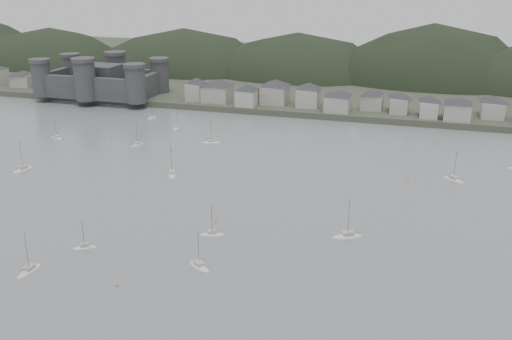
% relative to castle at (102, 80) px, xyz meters
% --- Properties ---
extents(ground, '(900.00, 900.00, 0.00)m').
position_rel_castle_xyz_m(ground, '(120.00, -179.80, -10.96)').
color(ground, slate).
rests_on(ground, ground).
extents(far_shore_land, '(900.00, 250.00, 3.00)m').
position_rel_castle_xyz_m(far_shore_land, '(120.00, 115.20, -9.46)').
color(far_shore_land, '#383D2D').
rests_on(far_shore_land, ground).
extents(forested_ridge, '(851.55, 103.94, 102.57)m').
position_rel_castle_xyz_m(forested_ridge, '(124.83, 89.60, -22.25)').
color(forested_ridge, black).
rests_on(forested_ridge, ground).
extents(castle, '(66.00, 43.00, 20.00)m').
position_rel_castle_xyz_m(castle, '(0.00, 0.00, 0.00)').
color(castle, '#363639').
rests_on(castle, far_shore_land).
extents(waterfront_town, '(451.48, 28.46, 12.92)m').
position_rel_castle_xyz_m(waterfront_town, '(170.59, 3.54, -2.30)').
color(waterfront_town, '#9E9B91').
rests_on(waterfront_town, far_shore_land).
extents(moored_fleet, '(227.77, 176.20, 13.26)m').
position_rel_castle_xyz_m(moored_fleet, '(90.99, -127.95, -10.79)').
color(moored_fleet, silver).
rests_on(moored_fleet, ground).
extents(mooring_buoys, '(142.65, 123.30, 0.70)m').
position_rel_castle_xyz_m(mooring_buoys, '(96.54, -126.93, -10.81)').
color(mooring_buoys, '#C87442').
rests_on(mooring_buoys, ground).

